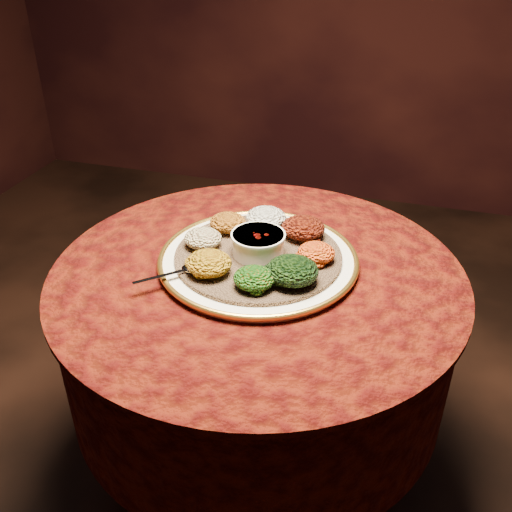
# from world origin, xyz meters

# --- Properties ---
(table) EXTENTS (0.96, 0.96, 0.73)m
(table) POSITION_xyz_m (0.00, 0.00, 0.55)
(table) COLOR black
(table) RESTS_ON ground
(platter) EXTENTS (0.51, 0.51, 0.02)m
(platter) POSITION_xyz_m (-0.01, 0.03, 0.75)
(platter) COLOR white
(platter) RESTS_ON table
(injera) EXTENTS (0.47, 0.47, 0.01)m
(injera) POSITION_xyz_m (-0.01, 0.03, 0.76)
(injera) COLOR #8A6345
(injera) RESTS_ON platter
(stew_bowl) EXTENTS (0.13, 0.13, 0.05)m
(stew_bowl) POSITION_xyz_m (-0.01, 0.03, 0.79)
(stew_bowl) COLOR white
(stew_bowl) RESTS_ON injera
(spoon) EXTENTS (0.13, 0.11, 0.01)m
(spoon) POSITION_xyz_m (-0.13, -0.09, 0.77)
(spoon) COLOR silver
(spoon) RESTS_ON injera
(portion_ayib) EXTENTS (0.10, 0.10, 0.05)m
(portion_ayib) POSITION_xyz_m (-0.02, 0.16, 0.79)
(portion_ayib) COLOR silver
(portion_ayib) RESTS_ON injera
(portion_kitfo) EXTENTS (0.11, 0.10, 0.05)m
(portion_kitfo) POSITION_xyz_m (0.08, 0.13, 0.79)
(portion_kitfo) COLOR black
(portion_kitfo) RESTS_ON injera
(portion_tikil) EXTENTS (0.09, 0.08, 0.04)m
(portion_tikil) POSITION_xyz_m (0.13, 0.04, 0.78)
(portion_tikil) COLOR #B7820F
(portion_tikil) RESTS_ON injera
(portion_gomen) EXTENTS (0.11, 0.11, 0.05)m
(portion_gomen) POSITION_xyz_m (0.10, -0.06, 0.79)
(portion_gomen) COLOR black
(portion_gomen) RESTS_ON injera
(portion_mixveg) EXTENTS (0.09, 0.08, 0.04)m
(portion_mixveg) POSITION_xyz_m (0.02, -0.10, 0.78)
(portion_mixveg) COLOR #B0410B
(portion_mixveg) RESTS_ON injera
(portion_kik) EXTENTS (0.10, 0.10, 0.05)m
(portion_kik) POSITION_xyz_m (-0.09, -0.08, 0.79)
(portion_kik) COLOR #A6790E
(portion_kik) RESTS_ON injera
(portion_timatim) EXTENTS (0.09, 0.09, 0.04)m
(portion_timatim) POSITION_xyz_m (-0.14, 0.02, 0.78)
(portion_timatim) COLOR maroon
(portion_timatim) RESTS_ON injera
(portion_shiro) EXTENTS (0.09, 0.09, 0.04)m
(portion_shiro) POSITION_xyz_m (-0.11, 0.11, 0.78)
(portion_shiro) COLOR #9B5412
(portion_shiro) RESTS_ON injera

